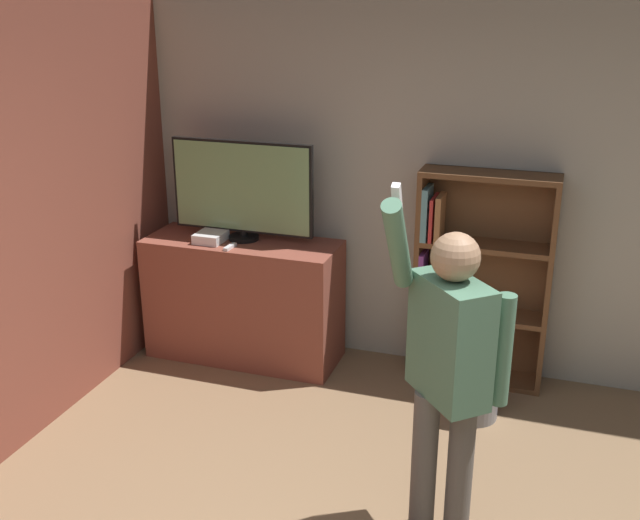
{
  "coord_description": "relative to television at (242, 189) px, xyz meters",
  "views": [
    {
      "loc": [
        0.65,
        -2.27,
        2.64
      ],
      "look_at": [
        -0.66,
        1.63,
        1.16
      ],
      "focal_mm": 42.0,
      "sensor_mm": 36.0,
      "label": 1
    }
  ],
  "objects": [
    {
      "name": "wall_back",
      "position": [
        1.54,
        0.35,
        0.05
      ],
      "size": [
        6.68,
        0.09,
        2.7
      ],
      "color": "#B2AD9E",
      "rests_on": "ground_plane"
    },
    {
      "name": "wall_side_brick",
      "position": [
        -0.84,
        -1.08,
        0.05
      ],
      "size": [
        0.06,
        4.41,
        2.7
      ],
      "color": "brown",
      "rests_on": "ground_plane"
    },
    {
      "name": "tv_ledge",
      "position": [
        0.0,
        -0.04,
        -0.84
      ],
      "size": [
        1.43,
        0.54,
        0.92
      ],
      "color": "brown",
      "rests_on": "ground_plane"
    },
    {
      "name": "television",
      "position": [
        0.0,
        0.0,
        0.0
      ],
      "size": [
        1.07,
        0.22,
        0.73
      ],
      "color": "black",
      "rests_on": "tv_ledge"
    },
    {
      "name": "game_console",
      "position": [
        -0.21,
        -0.12,
        -0.34
      ],
      "size": [
        0.2,
        0.22,
        0.07
      ],
      "color": "white",
      "rests_on": "tv_ledge"
    },
    {
      "name": "remote_loose",
      "position": [
        -0.01,
        -0.22,
        -0.37
      ],
      "size": [
        0.05,
        0.14,
        0.02
      ],
      "color": "white",
      "rests_on": "tv_ledge"
    },
    {
      "name": "bookshelf",
      "position": [
        1.64,
        0.18,
        -0.55
      ],
      "size": [
        0.92,
        0.28,
        1.51
      ],
      "color": "brown",
      "rests_on": "ground_plane"
    },
    {
      "name": "person",
      "position": [
        1.75,
        -1.56,
        -0.32
      ],
      "size": [
        0.58,
        0.54,
        1.88
      ],
      "rotation": [
        0.0,
        0.0,
        -0.85
      ],
      "color": "#56514C",
      "rests_on": "ground_plane"
    },
    {
      "name": "waste_bin",
      "position": [
        1.77,
        -0.36,
        -1.13
      ],
      "size": [
        0.32,
        0.32,
        0.34
      ],
      "color": "gray",
      "rests_on": "ground_plane"
    }
  ]
}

